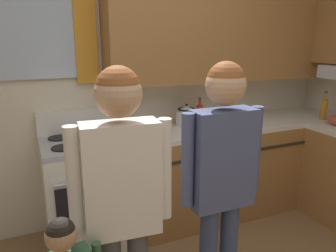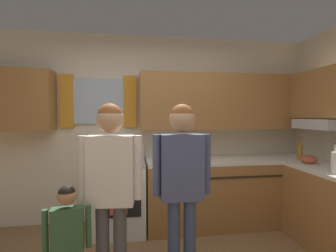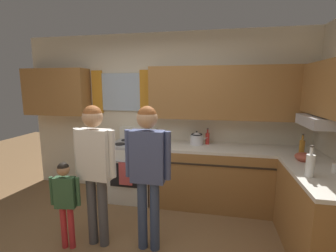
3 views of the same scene
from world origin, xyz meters
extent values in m
cube|color=beige|center=(0.00, 1.90, 1.30)|extent=(4.60, 0.10, 2.60)
cube|color=silver|center=(-0.66, 1.83, 1.68)|extent=(0.66, 0.03, 0.61)
cube|color=orange|center=(-1.08, 1.82, 1.68)|extent=(0.18, 0.04, 0.71)
cube|color=orange|center=(-0.24, 1.82, 1.68)|extent=(0.18, 0.04, 0.71)
cube|color=#9E6B38|center=(-1.75, 1.69, 1.68)|extent=(1.09, 0.32, 0.77)
cube|color=#9E6B38|center=(1.10, 1.69, 1.68)|extent=(2.41, 0.32, 0.77)
cube|color=#B7B7BC|center=(2.08, 1.05, 1.38)|extent=(0.40, 0.60, 0.12)
cube|color=#9E6B38|center=(1.13, 1.54, 0.43)|extent=(2.33, 0.62, 0.86)
cube|color=silver|center=(1.13, 1.54, 0.88)|extent=(2.33, 0.62, 0.04)
cube|color=#9E6B38|center=(1.99, 0.64, 0.43)|extent=(0.62, 1.19, 0.86)
cube|color=silver|center=(1.99, 0.64, 0.88)|extent=(0.62, 1.19, 0.04)
cube|color=#2D2319|center=(1.13, 1.23, 0.72)|extent=(2.21, 0.01, 0.02)
cube|color=silver|center=(-0.37, 1.54, 0.43)|extent=(0.63, 0.62, 0.86)
cube|color=black|center=(-0.37, 1.23, 0.48)|extent=(0.51, 0.01, 0.36)
cylinder|color=#ADADB2|center=(-0.37, 1.20, 0.70)|extent=(0.51, 0.02, 0.02)
cube|color=#ADADB2|center=(-0.37, 1.54, 0.88)|extent=(0.63, 0.62, 0.04)
cube|color=silver|center=(-0.37, 1.81, 1.00)|extent=(0.63, 0.08, 0.20)
cylinder|color=black|center=(-0.53, 1.40, 0.91)|extent=(0.17, 0.17, 0.01)
cylinder|color=black|center=(-0.21, 1.40, 0.91)|extent=(0.17, 0.17, 0.01)
cylinder|color=black|center=(-0.53, 1.68, 0.91)|extent=(0.17, 0.17, 0.01)
cylinder|color=black|center=(-0.21, 1.68, 0.91)|extent=(0.17, 0.17, 0.01)
cube|color=#CC4C4C|center=(-0.37, 1.19, 0.52)|extent=(0.20, 0.02, 0.34)
cylinder|color=red|center=(0.78, 1.68, 0.99)|extent=(0.06, 0.06, 0.17)
cylinder|color=red|center=(0.78, 1.68, 1.10)|extent=(0.02, 0.02, 0.06)
cylinder|color=#3F382D|center=(0.78, 1.68, 1.14)|extent=(0.03, 0.03, 0.02)
cylinder|color=#B27223|center=(1.97, 1.29, 1.00)|extent=(0.06, 0.06, 0.20)
cylinder|color=#B27223|center=(1.97, 1.29, 1.14)|extent=(0.02, 0.02, 0.07)
cylinder|color=#3F382D|center=(1.97, 1.29, 1.18)|extent=(0.03, 0.03, 0.02)
cylinder|color=white|center=(1.81, 0.55, 1.01)|extent=(0.08, 0.08, 0.22)
cylinder|color=white|center=(1.81, 0.55, 1.16)|extent=(0.03, 0.03, 0.08)
cylinder|color=#3F382D|center=(1.81, 0.55, 1.21)|extent=(0.03, 0.03, 0.02)
cylinder|color=white|center=(2.11, 0.71, 0.95)|extent=(0.08, 0.08, 0.09)
cylinder|color=silver|center=(0.61, 1.64, 0.97)|extent=(0.20, 0.20, 0.14)
cone|color=silver|center=(0.61, 1.64, 1.06)|extent=(0.18, 0.18, 0.05)
sphere|color=black|center=(0.61, 1.64, 1.09)|extent=(0.02, 0.02, 0.02)
cone|color=silver|center=(0.74, 1.64, 1.00)|extent=(0.09, 0.04, 0.07)
torus|color=black|center=(0.61, 1.64, 1.05)|extent=(0.17, 0.17, 0.02)
cylinder|color=#B24C38|center=(1.92, 1.07, 0.92)|extent=(0.11, 0.11, 0.03)
ellipsoid|color=#B24C38|center=(1.92, 1.07, 0.95)|extent=(0.20, 0.20, 0.10)
cylinder|color=#4C4C51|center=(-0.30, 0.35, 0.39)|extent=(0.10, 0.10, 0.78)
cylinder|color=#4C4C51|center=(-0.44, 0.36, 0.39)|extent=(0.10, 0.10, 0.78)
cube|color=white|center=(-0.37, 0.35, 1.05)|extent=(0.37, 0.18, 0.55)
cylinder|color=white|center=(-0.16, 0.34, 1.08)|extent=(0.07, 0.07, 0.51)
cylinder|color=white|center=(-0.59, 0.37, 1.08)|extent=(0.07, 0.07, 0.51)
sphere|color=tan|center=(-0.37, 0.35, 1.46)|extent=(0.21, 0.21, 0.21)
sphere|color=brown|center=(-0.37, 0.35, 1.48)|extent=(0.20, 0.20, 0.20)
cylinder|color=#38476B|center=(0.28, 0.39, 0.39)|extent=(0.10, 0.10, 0.78)
cylinder|color=#38476B|center=(0.14, 0.39, 0.39)|extent=(0.10, 0.10, 0.78)
cube|color=#47517A|center=(0.21, 0.39, 1.05)|extent=(0.36, 0.15, 0.55)
cylinder|color=#47517A|center=(0.42, 0.39, 1.08)|extent=(0.07, 0.07, 0.51)
cylinder|color=#47517A|center=(-0.01, 0.40, 1.08)|extent=(0.07, 0.07, 0.51)
sphere|color=tan|center=(0.21, 0.39, 1.46)|extent=(0.21, 0.21, 0.21)
sphere|color=brown|center=(0.21, 0.39, 1.48)|extent=(0.20, 0.20, 0.20)
cylinder|color=red|center=(-0.63, 0.23, 0.24)|extent=(0.06, 0.06, 0.48)
cylinder|color=red|center=(-0.71, 0.22, 0.24)|extent=(0.06, 0.06, 0.48)
cube|color=#335938|center=(-0.67, 0.23, 0.65)|extent=(0.23, 0.12, 0.34)
cylinder|color=#335938|center=(-0.53, 0.25, 0.67)|extent=(0.04, 0.04, 0.31)
cylinder|color=#335938|center=(-0.81, 0.21, 0.67)|extent=(0.04, 0.04, 0.31)
sphere|color=#A87A56|center=(-0.67, 0.23, 0.91)|extent=(0.13, 0.13, 0.13)
sphere|color=black|center=(-0.67, 0.23, 0.92)|extent=(0.12, 0.12, 0.12)
camera|label=1|loc=(-0.75, -1.05, 1.69)|focal=35.65mm
camera|label=2|loc=(-0.19, -1.56, 1.49)|focal=25.72mm
camera|label=3|loc=(0.89, -1.90, 1.78)|focal=25.39mm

